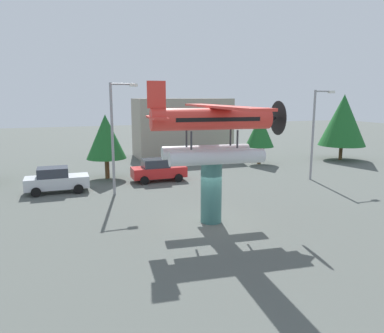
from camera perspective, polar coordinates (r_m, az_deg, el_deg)
ground_plane at (r=19.95m, az=2.91°, el=-8.44°), size 140.00×140.00×0.00m
display_pedestal at (r=19.48m, az=2.96°, el=-3.89°), size 1.10×1.10×3.27m
floatplane_monument at (r=18.97m, az=3.43°, el=5.84°), size 7.00×10.46×4.00m
car_near_silver at (r=27.33m, az=-20.10°, el=-1.93°), size 4.20×2.02×1.76m
car_mid_red at (r=29.26m, az=-5.23°, el=-0.53°), size 4.20×2.02×1.76m
streetlight_primary at (r=25.18m, az=-11.67°, el=5.46°), size 1.84×0.28×7.43m
streetlight_secondary at (r=30.90m, az=18.40°, el=5.68°), size 1.84×0.28×7.05m
storefront_building at (r=41.59m, az=-1.51°, el=6.00°), size 10.36×5.03×6.35m
tree_east at (r=30.52m, az=-13.07°, el=4.46°), size 3.17×3.17×5.17m
tree_center_back at (r=37.04m, az=10.36°, el=5.37°), size 2.80×2.80×4.81m
tree_far_east at (r=41.89m, az=22.14°, el=6.60°), size 4.75×4.75×6.79m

